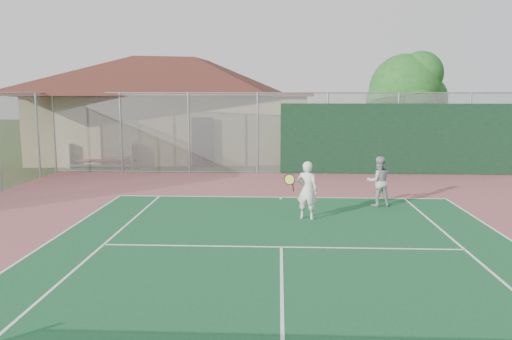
# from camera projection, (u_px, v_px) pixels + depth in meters

# --- Properties ---
(back_fence) EXTENTS (20.08, 0.11, 3.53)m
(back_fence) POSITION_uv_depth(u_px,v_px,m) (329.00, 136.00, 21.46)
(back_fence) COLOR gray
(back_fence) RESTS_ON ground
(clubhouse) EXTENTS (15.84, 11.49, 6.40)m
(clubhouse) POSITION_uv_depth(u_px,v_px,m) (174.00, 97.00, 27.84)
(clubhouse) COLOR tan
(clubhouse) RESTS_ON ground
(bleachers) EXTENTS (3.15, 1.92, 1.15)m
(bleachers) POSITION_uv_depth(u_px,v_px,m) (107.00, 154.00, 23.95)
(bleachers) COLOR #933E22
(bleachers) RESTS_ON ground
(tree) EXTENTS (3.84, 3.64, 5.36)m
(tree) POSITION_uv_depth(u_px,v_px,m) (407.00, 92.00, 22.82)
(tree) COLOR #351E13
(tree) RESTS_ON ground
(player_white_front) EXTENTS (1.00, 0.66, 1.62)m
(player_white_front) POSITION_uv_depth(u_px,v_px,m) (307.00, 191.00, 13.80)
(player_white_front) COLOR white
(player_white_front) RESTS_ON ground
(player_grey_back) EXTENTS (0.83, 0.70, 1.55)m
(player_grey_back) POSITION_uv_depth(u_px,v_px,m) (378.00, 182.00, 15.40)
(player_grey_back) COLOR #A0A3A5
(player_grey_back) RESTS_ON ground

